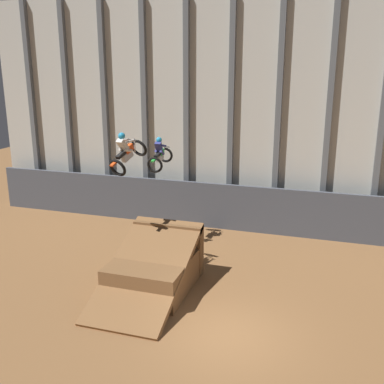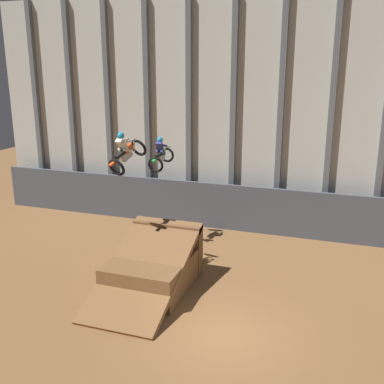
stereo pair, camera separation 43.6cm
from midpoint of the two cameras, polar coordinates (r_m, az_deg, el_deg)
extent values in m
plane|color=brown|center=(14.71, 4.87, -17.80)|extent=(60.00, 60.00, 0.00)
cube|color=beige|center=(22.56, 11.80, 9.49)|extent=(32.00, 0.12, 11.66)
cube|color=slate|center=(27.89, -18.65, 10.10)|extent=(0.28, 0.28, 11.66)
cube|color=slate|center=(26.53, -14.57, 10.18)|extent=(0.28, 0.28, 11.66)
cube|color=slate|center=(25.33, -10.07, 10.20)|extent=(0.28, 0.28, 11.66)
cube|color=slate|center=(24.28, -5.15, 10.16)|extent=(0.28, 0.28, 11.66)
cube|color=slate|center=(23.43, 0.16, 10.02)|extent=(0.28, 0.28, 11.66)
cube|color=slate|center=(22.79, 5.81, 9.79)|extent=(0.28, 0.28, 11.66)
cube|color=slate|center=(22.37, 11.73, 9.45)|extent=(0.28, 0.28, 11.66)
cube|color=slate|center=(22.19, 17.79, 8.99)|extent=(0.28, 0.28, 11.66)
cube|color=#474C56|center=(22.63, 10.85, -2.48)|extent=(31.36, 0.20, 2.38)
cube|color=brown|center=(17.30, -4.26, -10.04)|extent=(2.79, 3.53, 1.23)
cube|color=brown|center=(18.41, -2.41, -6.98)|extent=(2.84, 0.50, 2.05)
cube|color=brown|center=(16.50, -5.33, -9.81)|extent=(2.84, 5.12, 2.24)
torus|color=black|center=(21.19, -2.65, 4.73)|extent=(0.73, 0.23, 0.74)
torus|color=black|center=(19.97, -4.01, 3.46)|extent=(0.73, 0.23, 0.74)
cube|color=#B7B7BC|center=(20.49, -3.38, 4.38)|extent=(0.19, 0.56, 0.35)
cube|color=green|center=(20.58, -3.25, 5.06)|extent=(0.21, 0.47, 0.30)
cube|color=black|center=(20.22, -3.65, 4.76)|extent=(0.17, 0.58, 0.20)
cube|color=green|center=(19.79, -4.17, 4.07)|extent=(0.15, 0.37, 0.11)
cylinder|color=#B7B7BC|center=(20.96, -2.85, 5.20)|extent=(0.06, 0.19, 0.55)
cylinder|color=black|center=(20.85, -2.93, 5.79)|extent=(0.66, 0.11, 0.04)
cube|color=navy|center=(20.31, -3.51, 5.69)|extent=(0.29, 0.39, 0.53)
sphere|color=#2393CC|center=(20.31, -3.47, 6.63)|extent=(0.27, 0.30, 0.29)
cylinder|color=navy|center=(20.49, -3.71, 5.06)|extent=(0.12, 0.43, 0.29)
cylinder|color=navy|center=(20.40, -3.08, 5.03)|extent=(0.12, 0.43, 0.29)
cylinder|color=navy|center=(20.58, -3.69, 5.96)|extent=(0.09, 0.53, 0.18)
cylinder|color=navy|center=(20.46, -2.85, 5.92)|extent=(0.09, 0.53, 0.18)
torus|color=black|center=(17.73, -6.09, 5.60)|extent=(0.80, 0.56, 0.71)
torus|color=black|center=(16.88, -8.80, 3.09)|extent=(0.80, 0.56, 0.71)
cube|color=#B7B7BC|center=(17.21, -7.63, 4.62)|extent=(0.32, 0.61, 0.46)
cube|color=#E54C19|center=(17.22, -7.49, 5.49)|extent=(0.32, 0.53, 0.39)
cube|color=black|center=(16.97, -8.30, 4.83)|extent=(0.29, 0.58, 0.33)
cube|color=#E54C19|center=(16.69, -9.27, 3.64)|extent=(0.22, 0.38, 0.20)
cylinder|color=#B7B7BC|center=(17.50, -6.64, 5.96)|extent=(0.07, 0.08, 0.55)
cylinder|color=black|center=(17.37, -6.94, 6.56)|extent=(0.55, 0.43, 0.04)
cube|color=silver|center=(16.96, -8.18, 5.98)|extent=(0.39, 0.52, 0.49)
sphere|color=#2393CC|center=(16.89, -8.30, 7.08)|extent=(0.34, 0.39, 0.34)
cylinder|color=silver|center=(17.19, -8.10, 5.39)|extent=(0.21, 0.45, 0.19)
cylinder|color=silver|center=(17.04, -7.49, 5.32)|extent=(0.21, 0.45, 0.19)
cylinder|color=silver|center=(17.21, -8.13, 6.50)|extent=(0.21, 0.53, 0.11)
cylinder|color=silver|center=(17.00, -7.31, 6.42)|extent=(0.21, 0.53, 0.11)
cube|color=#CCB751|center=(20.49, -3.79, -6.87)|extent=(1.08, 0.95, 0.56)
cube|color=#996623|center=(20.49, -3.79, -6.87)|extent=(0.83, 0.46, 0.57)
camera|label=1|loc=(0.22, -89.34, 0.18)|focal=42.00mm
camera|label=2|loc=(0.22, 90.66, -0.18)|focal=42.00mm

